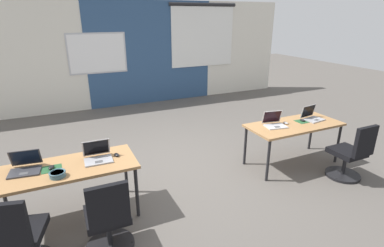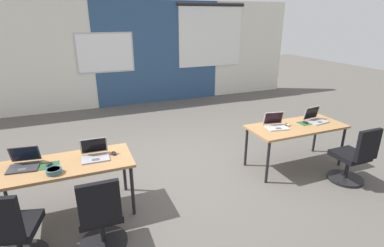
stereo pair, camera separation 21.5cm
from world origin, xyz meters
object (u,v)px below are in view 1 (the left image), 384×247
laptop_near_left_end (25,167)px  chair_near_left_end (18,241)px  desk_near_left (67,171)px  laptop_near_right_inner (274,123)px  mouse_near_right_end (303,120)px  chair_near_right_end (350,156)px  mouse_near_left_inner (117,155)px  laptop_near_left_inner (98,156)px  laptop_near_right_end (312,117)px  mouse_near_left_end (51,167)px  chair_near_left_inner (109,222)px  desk_near_right (294,127)px  snack_bowl (57,174)px  mouse_near_right_inner (286,123)px

laptop_near_left_end → chair_near_left_end: laptop_near_left_end is taller
desk_near_left → laptop_near_right_inner: 3.14m
mouse_near_right_end → chair_near_right_end: (0.24, -0.80, -0.36)m
chair_near_left_end → mouse_near_left_inner: bearing=-132.7°
laptop_near_left_inner → laptop_near_right_end: 3.56m
desk_near_left → mouse_near_right_end: bearing=0.6°
desk_near_left → laptop_near_left_end: 0.46m
chair_near_left_end → mouse_near_left_end: bearing=-102.4°
chair_near_left_inner → chair_near_right_end: (3.63, 0.01, 0.00)m
mouse_near_left_inner → laptop_near_left_end: (-1.03, 0.06, 0.03)m
laptop_near_right_inner → desk_near_right: bearing=-0.7°
mouse_near_left_inner → chair_near_left_end: 1.38m
desk_near_right → snack_bowl: snack_bowl is taller
desk_near_left → mouse_near_left_end: size_ratio=14.07×
mouse_near_right_inner → laptop_near_right_inner: bearing=177.8°
desk_near_left → mouse_near_left_end: (-0.16, 0.02, 0.08)m
laptop_near_left_inner → mouse_near_left_inner: bearing=2.3°
desk_near_left → laptop_near_right_end: 3.93m
desk_near_right → laptop_near_right_end: (0.43, 0.05, 0.11)m
laptop_near_left_inner → mouse_near_right_inner: 3.00m
mouse_near_left_inner → chair_near_right_end: size_ratio=0.12×
chair_near_left_inner → snack_bowl: 0.80m
mouse_near_left_end → snack_bowl: (0.06, -0.22, 0.01)m
desk_near_right → mouse_near_right_inner: bearing=155.8°
laptop_near_left_inner → mouse_near_right_end: size_ratio=3.05×
desk_near_left → laptop_near_right_end: laptop_near_right_end is taller
laptop_near_left_end → mouse_near_left_inner: bearing=3.7°
laptop_near_left_inner → mouse_near_left_end: size_ratio=2.98×
mouse_near_left_inner → chair_near_right_end: (3.36, -0.80, -0.36)m
desk_near_left → laptop_near_right_end: bearing=0.8°
mouse_near_left_end → mouse_near_right_inner: (3.53, 0.05, -0.00)m
laptop_near_left_inner → chair_near_left_end: size_ratio=0.37×
laptop_near_left_inner → mouse_near_left_inner: size_ratio=3.13×
desk_near_left → chair_near_right_end: size_ratio=1.74×
chair_near_left_inner → mouse_near_right_inner: chair_near_left_inner is taller
laptop_near_right_inner → chair_near_right_end: size_ratio=0.41×
desk_near_left → mouse_near_right_inner: 3.36m
laptop_near_left_inner → mouse_near_right_end: 3.34m
mouse_near_left_end → mouse_near_right_inner: mouse_near_left_end is taller
mouse_near_left_end → laptop_near_left_inner: bearing=2.1°
chair_near_left_inner → laptop_near_left_end: 1.21m
laptop_near_left_inner → mouse_near_right_inner: size_ratio=3.38×
chair_near_right_end → snack_bowl: size_ratio=5.18×
laptop_near_right_end → chair_near_left_end: bearing=-177.9°
laptop_near_left_inner → mouse_near_right_end: bearing=1.8°
laptop_near_left_end → chair_near_right_end: size_ratio=0.40×
laptop_near_right_end → chair_near_right_end: (0.02, -0.82, -0.39)m
chair_near_left_inner → mouse_near_left_end: (-0.48, 0.79, 0.36)m
mouse_near_right_end → snack_bowl: snack_bowl is taller
desk_near_left → desk_near_right: 3.50m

